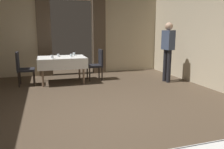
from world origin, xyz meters
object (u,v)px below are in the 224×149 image
object	(u,v)px
dining_table_mid	(62,60)
glass_mid_b	(74,54)
glass_mid_c	(52,57)
chair_mid_left	(23,67)
glass_mid_a	(71,55)
chair_mid_right	(97,63)
glass_mid_d	(58,55)
person_waiter_by_doorway	(168,47)

from	to	relation	value
dining_table_mid	glass_mid_b	size ratio (longest dim) A/B	14.37
glass_mid_c	chair_mid_left	bearing A→B (deg)	163.87
glass_mid_a	glass_mid_c	bearing A→B (deg)	-159.78
chair_mid_left	chair_mid_right	world-z (taller)	same
glass_mid_c	dining_table_mid	bearing A→B (deg)	44.30
glass_mid_d	dining_table_mid	bearing A→B (deg)	-49.03
dining_table_mid	person_waiter_by_doorway	distance (m)	3.08
chair_mid_left	glass_mid_b	xyz separation A→B (m)	(1.44, 0.31, 0.28)
glass_mid_a	glass_mid_d	bearing A→B (deg)	154.62
glass_mid_a	glass_mid_b	size ratio (longest dim) A/B	0.96
glass_mid_b	chair_mid_right	bearing A→B (deg)	-14.82
chair_mid_right	glass_mid_b	size ratio (longest dim) A/B	9.96
dining_table_mid	glass_mid_b	bearing A→B (deg)	34.86
dining_table_mid	glass_mid_d	size ratio (longest dim) A/B	16.50
glass_mid_b	glass_mid_d	bearing A→B (deg)	-160.23
glass_mid_a	glass_mid_c	size ratio (longest dim) A/B	0.98
chair_mid_left	glass_mid_c	world-z (taller)	chair_mid_left
dining_table_mid	chair_mid_right	xyz separation A→B (m)	(1.06, 0.09, -0.14)
glass_mid_b	glass_mid_d	distance (m)	0.50
dining_table_mid	glass_mid_a	bearing A→B (deg)	-14.28
glass_mid_a	person_waiter_by_doorway	world-z (taller)	person_waiter_by_doorway
chair_mid_left	glass_mid_b	distance (m)	1.50
chair_mid_left	glass_mid_a	size ratio (longest dim) A/B	10.33
chair_mid_left	glass_mid_d	xyz separation A→B (m)	(0.97, 0.14, 0.28)
person_waiter_by_doorway	glass_mid_d	bearing A→B (deg)	163.45
dining_table_mid	chair_mid_left	xyz separation A→B (m)	(-1.06, -0.04, -0.14)
glass_mid_b	glass_mid_d	world-z (taller)	glass_mid_b
chair_mid_left	person_waiter_by_doorway	size ratio (longest dim) A/B	0.54
chair_mid_right	glass_mid_b	distance (m)	0.75
dining_table_mid	chair_mid_right	size ratio (longest dim) A/B	1.44
chair_mid_left	glass_mid_a	world-z (taller)	chair_mid_left
chair_mid_left	glass_mid_c	xyz separation A→B (m)	(0.78, -0.23, 0.28)
glass_mid_a	glass_mid_c	distance (m)	0.57
glass_mid_c	glass_mid_d	xyz separation A→B (m)	(0.19, 0.37, -0.01)
dining_table_mid	glass_mid_c	distance (m)	0.41
chair_mid_left	glass_mid_d	bearing A→B (deg)	8.16
glass_mid_b	glass_mid_d	size ratio (longest dim) A/B	1.15
chair_mid_right	person_waiter_by_doorway	size ratio (longest dim) A/B	0.54
chair_mid_right	glass_mid_d	distance (m)	1.17
glass_mid_b	person_waiter_by_doorway	world-z (taller)	person_waiter_by_doorway
dining_table_mid	glass_mid_c	bearing A→B (deg)	-135.70
glass_mid_c	person_waiter_by_doorway	xyz separation A→B (m)	(3.22, -0.54, 0.23)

